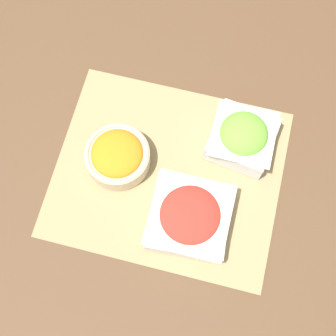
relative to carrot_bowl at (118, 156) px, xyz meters
The scene contains 5 objects.
ground_plane 0.11m from the carrot_bowl, ahead, with size 3.00×3.00×0.00m, color #513823.
placemat 0.11m from the carrot_bowl, ahead, with size 0.46×0.39×0.00m.
carrot_bowl is the anchor object (origin of this frame).
lettuce_bowl 0.25m from the carrot_bowl, 22.73° to the left, with size 0.14×0.14×0.08m.
tomato_bowl 0.19m from the carrot_bowl, 27.12° to the right, with size 0.16×0.16×0.06m.
Camera 1 is at (0.07, -0.29, 0.91)m, focal length 50.00 mm.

